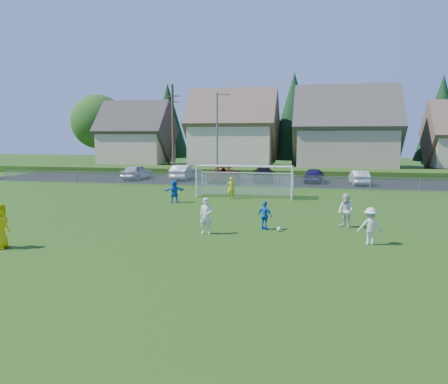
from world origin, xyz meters
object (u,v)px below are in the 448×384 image
(soccer_ball, at_px, (279,229))
(car_a, at_px, (137,172))
(player_blue_a, at_px, (265,215))
(soccer_goal, at_px, (245,176))
(car_c, at_px, (225,174))
(player_white_c, at_px, (370,226))
(car_b, at_px, (183,172))
(car_d, at_px, (264,174))
(player_blue_b, at_px, (174,191))
(player_white_b, at_px, (346,211))
(goalkeeper, at_px, (231,188))
(car_e, at_px, (314,175))
(player_white_a, at_px, (206,216))
(referee, at_px, (0,226))
(car_f, at_px, (359,177))

(soccer_ball, xyz_separation_m, car_a, (-17.33, 22.89, 0.68))
(player_blue_a, height_order, soccer_goal, soccer_goal)
(car_c, relative_size, soccer_goal, 0.77)
(player_white_c, distance_m, soccer_goal, 15.74)
(car_a, bearing_deg, car_b, -166.95)
(car_c, relative_size, car_d, 1.09)
(player_blue_b, distance_m, car_b, 16.21)
(player_white_b, bearing_deg, soccer_goal, 174.90)
(goalkeeper, height_order, car_a, goalkeeper)
(car_c, distance_m, soccer_goal, 11.23)
(car_b, height_order, soccer_goal, soccer_goal)
(player_white_b, xyz_separation_m, car_e, (-1.71, 21.82, -0.14))
(player_white_a, relative_size, player_white_c, 1.08)
(player_white_c, bearing_deg, player_white_b, -83.95)
(car_a, bearing_deg, player_white_b, 139.88)
(referee, distance_m, car_d, 29.83)
(referee, relative_size, car_e, 0.44)
(player_blue_a, bearing_deg, player_white_a, 62.65)
(player_blue_b, relative_size, goalkeeper, 0.99)
(player_white_a, bearing_deg, soccer_goal, 91.79)
(soccer_ball, distance_m, car_f, 23.19)
(car_c, bearing_deg, car_d, -170.66)
(car_b, bearing_deg, car_c, 164.24)
(goalkeeper, xyz_separation_m, car_c, (-2.97, 11.83, -0.03))
(player_blue_a, bearing_deg, goalkeeper, -38.23)
(car_c, bearing_deg, car_a, -3.51)
(player_blue_a, bearing_deg, referee, 61.41)
(player_white_c, relative_size, soccer_goal, 0.22)
(soccer_ball, distance_m, player_white_b, 3.74)
(player_blue_b, bearing_deg, car_d, -132.21)
(referee, distance_m, car_b, 29.31)
(car_c, bearing_deg, car_f, 179.87)
(soccer_ball, xyz_separation_m, player_blue_a, (-0.74, 0.25, 0.62))
(goalkeeper, distance_m, car_a, 17.83)
(player_blue_a, bearing_deg, car_b, -31.85)
(player_white_a, xyz_separation_m, player_white_c, (7.53, -0.50, -0.06))
(soccer_goal, bearing_deg, car_a, 141.15)
(player_white_a, distance_m, player_blue_a, 3.12)
(player_white_b, xyz_separation_m, car_a, (-20.63, 21.30, -0.10))
(goalkeeper, bearing_deg, car_e, -131.90)
(referee, height_order, soccer_goal, soccer_goal)
(soccer_ball, xyz_separation_m, car_d, (-3.50, 23.04, 0.65))
(player_blue_b, xyz_separation_m, car_d, (4.58, 15.16, -0.06))
(car_c, bearing_deg, soccer_ball, 108.03)
(car_e, xyz_separation_m, soccer_goal, (-5.20, -11.57, 0.88))
(player_white_b, height_order, car_c, player_white_b)
(player_white_b, xyz_separation_m, car_f, (2.58, 20.83, -0.20))
(soccer_ball, height_order, car_c, car_c)
(player_blue_b, relative_size, car_f, 0.39)
(player_white_b, xyz_separation_m, car_c, (-10.76, 20.77, -0.10))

